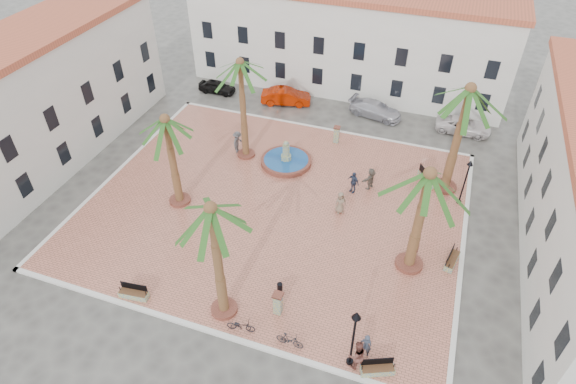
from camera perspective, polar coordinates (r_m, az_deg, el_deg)
name	(u,v)px	position (r m, az deg, el deg)	size (l,w,h in m)	color
ground	(275,206)	(34.53, -1.57, -1.69)	(120.00, 120.00, 0.00)	#56544F
plaza	(275,205)	(34.48, -1.57, -1.60)	(26.00, 22.00, 0.15)	#C16F58
kerb_n	(319,128)	(42.90, 3.67, 7.58)	(26.30, 0.30, 0.16)	silver
kerb_s	(204,329)	(27.91, -9.88, -15.75)	(26.30, 0.30, 0.16)	silver
kerb_e	(463,249)	(33.31, 19.98, -6.41)	(0.30, 22.30, 0.16)	silver
kerb_w	(120,169)	(40.07, -19.26, 2.58)	(0.30, 22.30, 0.16)	silver
building_north	(348,39)	(48.60, 7.09, 17.57)	(30.40, 7.40, 9.50)	silver
building_west	(38,101)	(41.37, -27.53, 9.58)	(6.40, 24.40, 10.00)	silver
fountain	(286,160)	(38.19, -0.23, 3.79)	(4.02, 4.02, 2.08)	brown
palm_nw	(241,73)	(35.73, -5.64, 13.90)	(4.60, 4.60, 8.38)	brown
palm_sw	(167,130)	(32.05, -14.18, 7.16)	(4.95, 4.95, 7.20)	brown
palm_s	(212,221)	(23.29, -8.97, -3.43)	(4.91, 4.91, 8.10)	brown
palm_e	(427,186)	(27.06, 16.16, 0.63)	(5.56, 5.56, 7.57)	brown
palm_ne	(467,101)	(33.87, 20.49, 10.05)	(5.64, 5.64, 8.59)	brown
bench_s	(134,294)	(29.94, -17.80, -11.40)	(1.78, 0.73, 0.91)	gray
bench_se	(377,369)	(26.26, 10.55, -19.95)	(1.79, 1.18, 0.91)	gray
bench_e	(452,260)	(31.93, 18.84, -7.66)	(0.89, 1.83, 0.93)	gray
bench_ne	(427,178)	(37.78, 16.16, 1.57)	(1.61, 2.01, 1.06)	gray
lamppost_s	(354,330)	(24.16, 7.88, -15.85)	(0.46, 0.46, 4.24)	black
lamppost_e	(467,175)	(35.21, 20.45, 1.94)	(0.41, 0.41, 3.73)	black
bollard_se	(278,303)	(27.47, -1.19, -13.01)	(0.56, 0.56, 1.56)	gray
bollard_n	(337,134)	(40.62, 5.78, 6.83)	(0.56, 0.56, 1.48)	gray
bollard_e	(412,255)	(30.78, 14.53, -7.29)	(0.57, 0.57, 1.50)	gray
litter_bin	(280,287)	(28.78, -0.98, -11.25)	(0.33, 0.33, 0.64)	black
cyclist_a	(366,345)	(26.23, 9.21, -17.48)	(0.60, 0.39, 1.65)	#373F51
bicycle_a	(241,325)	(27.19, -5.60, -15.47)	(0.56, 1.60, 0.84)	black
cyclist_b	(357,355)	(25.67, 8.17, -18.57)	(0.96, 0.74, 1.97)	brown
bicycle_b	(290,340)	(26.51, 0.21, -17.15)	(0.44, 1.55, 0.93)	black
pedestrian_fountain_a	(340,203)	(33.47, 6.24, -1.26)	(0.83, 0.54, 1.71)	#7A6652
pedestrian_fountain_b	(353,182)	(35.33, 7.74, 1.18)	(1.02, 0.43, 1.75)	#29344B
pedestrian_north	(238,142)	(39.29, -5.98, 5.89)	(1.24, 0.71, 1.92)	#4A4B4F
pedestrian_east	(371,178)	(35.87, 9.75, 1.59)	(1.61, 0.51, 1.74)	#645A4F
car_black	(217,87)	(48.92, -8.42, 12.25)	(1.47, 3.65, 1.24)	black
car_red	(286,96)	(46.36, -0.24, 11.26)	(1.62, 4.64, 1.53)	#A21B00
car_silver	(375,109)	(45.06, 10.32, 9.61)	(1.98, 4.86, 1.41)	silver
car_white	(464,126)	(44.75, 20.09, 7.41)	(2.16, 4.69, 1.30)	silver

